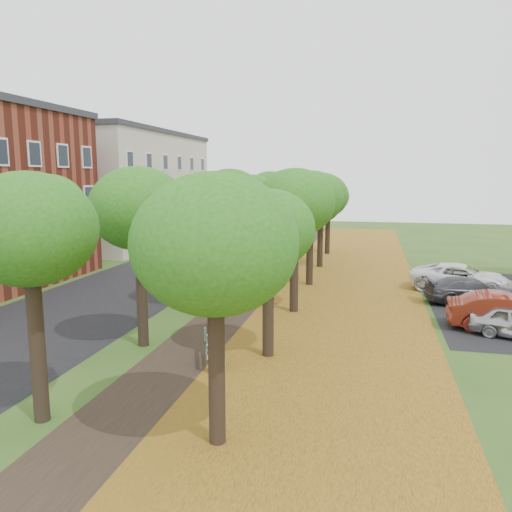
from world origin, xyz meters
The scene contains 11 objects.
ground centered at (0.00, 0.00, 0.00)m, with size 120.00×120.00×0.00m, color #2D4C19.
street_asphalt centered at (-7.50, 15.00, 0.00)m, with size 8.00×70.00×0.01m, color black.
footpath centered at (0.00, 15.00, 0.00)m, with size 3.20×70.00×0.01m, color black.
leaf_verge centered at (5.00, 15.00, 0.01)m, with size 7.50×70.00×0.01m, color #A56E1E.
tree_row_west centered at (-2.20, 15.00, 4.77)m, with size 3.60×33.60×6.34m.
tree_row_east centered at (2.60, 15.00, 4.77)m, with size 3.60×33.60×6.34m.
building_cream centered at (-17.00, 33.00, 5.21)m, with size 10.30×20.30×10.40m.
bench centered at (0.92, 4.88, 0.49)m, with size 1.26×2.08×0.95m.
car_red centered at (11.61, 11.04, 0.77)m, with size 1.62×4.66×1.53m, color maroon.
car_grey centered at (11.00, 15.49, 0.65)m, with size 1.83×4.51×1.31m, color #36363B.
car_white centered at (11.00, 18.20, 0.75)m, with size 2.49×5.40×1.50m, color white.
Camera 1 is at (6.01, -10.64, 6.34)m, focal length 35.00 mm.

